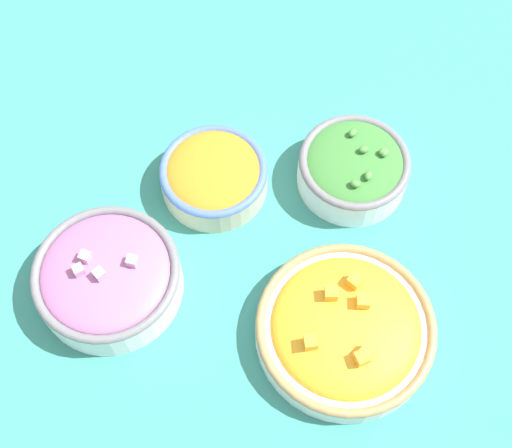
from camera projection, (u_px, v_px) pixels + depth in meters
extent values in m
plane|color=#337F75|center=(256.00, 234.00, 0.97)|extent=(3.00, 3.00, 0.00)
cylinder|color=beige|center=(214.00, 179.00, 0.99)|extent=(0.15, 0.15, 0.04)
torus|color=#4766B7|center=(213.00, 171.00, 0.97)|extent=(0.15, 0.15, 0.01)
ellipsoid|color=orange|center=(213.00, 171.00, 0.97)|extent=(0.13, 0.13, 0.03)
cylinder|color=white|center=(345.00, 331.00, 0.90)|extent=(0.23, 0.23, 0.03)
torus|color=#997A4C|center=(346.00, 326.00, 0.88)|extent=(0.23, 0.23, 0.01)
ellipsoid|color=orange|center=(346.00, 326.00, 0.88)|extent=(0.19, 0.19, 0.04)
cube|color=#F4A828|center=(355.00, 281.00, 0.88)|extent=(0.02, 0.02, 0.02)
cube|color=#F4A828|center=(362.00, 358.00, 0.84)|extent=(0.02, 0.02, 0.02)
cube|color=#F4A828|center=(366.00, 353.00, 0.84)|extent=(0.02, 0.02, 0.02)
cube|color=#F4A828|center=(331.00, 293.00, 0.87)|extent=(0.02, 0.02, 0.02)
cube|color=#F4A828|center=(363.00, 301.00, 0.87)|extent=(0.02, 0.02, 0.02)
cube|color=#F4A828|center=(311.00, 342.00, 0.85)|extent=(0.02, 0.02, 0.02)
cylinder|color=white|center=(109.00, 280.00, 0.92)|extent=(0.19, 0.19, 0.05)
torus|color=slate|center=(105.00, 272.00, 0.89)|extent=(0.19, 0.19, 0.01)
ellipsoid|color=#9E5B8E|center=(105.00, 272.00, 0.89)|extent=(0.16, 0.16, 0.03)
cube|color=#C699C1|center=(132.00, 261.00, 0.88)|extent=(0.01, 0.01, 0.01)
cube|color=#C699C1|center=(85.00, 257.00, 0.88)|extent=(0.01, 0.01, 0.01)
cube|color=#C699C1|center=(78.00, 270.00, 0.88)|extent=(0.02, 0.02, 0.01)
cube|color=#C699C1|center=(99.00, 274.00, 0.87)|extent=(0.02, 0.02, 0.01)
cylinder|color=white|center=(353.00, 171.00, 0.99)|extent=(0.15, 0.15, 0.05)
torus|color=slate|center=(355.00, 161.00, 0.97)|extent=(0.15, 0.15, 0.01)
ellipsoid|color=#387533|center=(355.00, 161.00, 0.97)|extent=(0.13, 0.13, 0.02)
ellipsoid|color=#47893D|center=(364.00, 149.00, 0.96)|extent=(0.02, 0.02, 0.01)
ellipsoid|color=#47893D|center=(368.00, 176.00, 0.94)|extent=(0.01, 0.01, 0.01)
ellipsoid|color=#47893D|center=(385.00, 153.00, 0.96)|extent=(0.01, 0.02, 0.01)
ellipsoid|color=#47893D|center=(355.00, 184.00, 0.94)|extent=(0.01, 0.01, 0.01)
ellipsoid|color=#47893D|center=(383.00, 152.00, 0.96)|extent=(0.02, 0.02, 0.01)
ellipsoid|color=#47893D|center=(353.00, 133.00, 0.97)|extent=(0.02, 0.02, 0.01)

